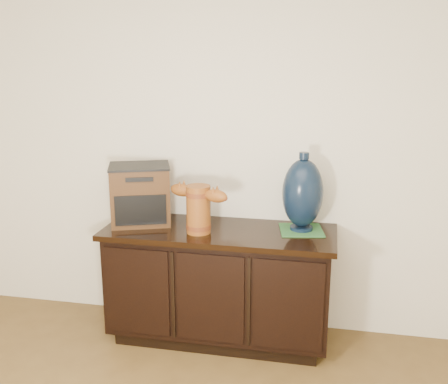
% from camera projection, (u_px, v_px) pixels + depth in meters
% --- Properties ---
extents(sideboard, '(1.46, 0.56, 0.75)m').
position_uv_depth(sideboard, '(219.00, 283.00, 3.39)').
color(sideboard, black).
rests_on(sideboard, ground).
extents(terracotta_vessel, '(0.42, 0.22, 0.30)m').
position_uv_depth(terracotta_vessel, '(198.00, 206.00, 3.20)').
color(terracotta_vessel, '#93501A').
rests_on(terracotta_vessel, sideboard).
extents(tv_radio, '(0.47, 0.42, 0.38)m').
position_uv_depth(tv_radio, '(140.00, 194.00, 3.39)').
color(tv_radio, '#402510').
rests_on(tv_radio, sideboard).
extents(green_mat, '(0.30, 0.30, 0.01)m').
position_uv_depth(green_mat, '(301.00, 230.00, 3.28)').
color(green_mat, '#2D6430').
rests_on(green_mat, sideboard).
extents(lamp_base, '(0.29, 0.29, 0.49)m').
position_uv_depth(lamp_base, '(303.00, 193.00, 3.22)').
color(lamp_base, black).
rests_on(lamp_base, green_mat).
extents(spray_can, '(0.06, 0.06, 0.18)m').
position_uv_depth(spray_can, '(199.00, 212.00, 3.36)').
color(spray_can, '#5E1014').
rests_on(spray_can, sideboard).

